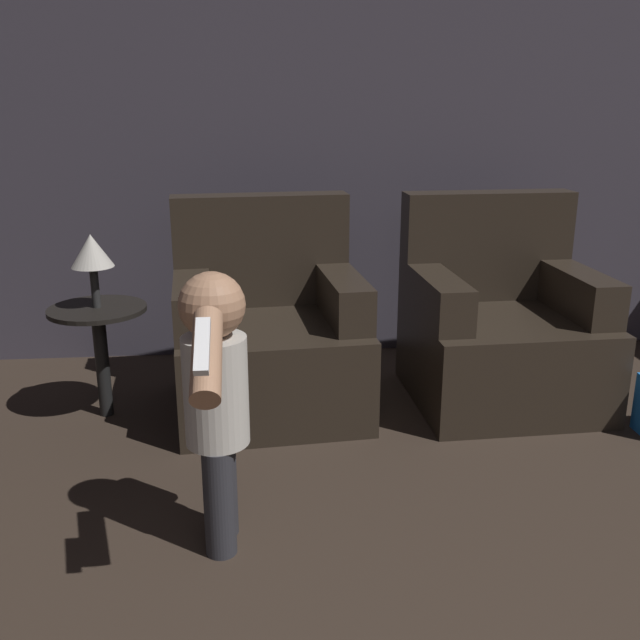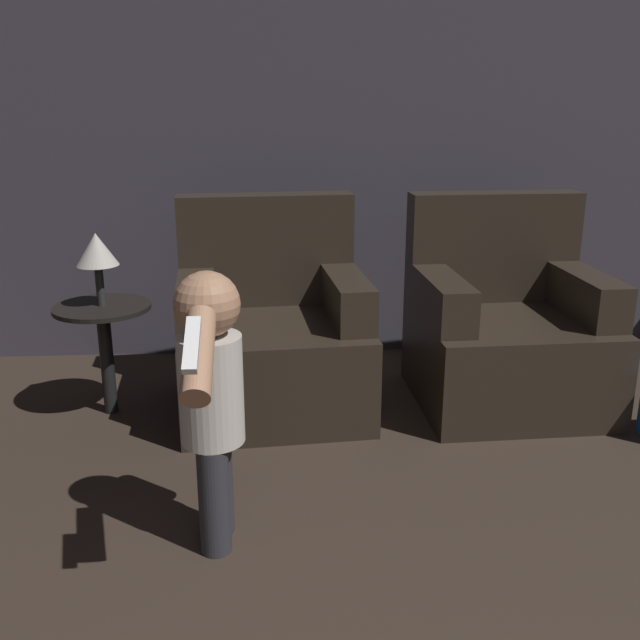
% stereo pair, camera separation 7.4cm
% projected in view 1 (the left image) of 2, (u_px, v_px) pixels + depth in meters
% --- Properties ---
extents(wall_back, '(8.40, 0.05, 2.60)m').
position_uv_depth(wall_back, '(336.00, 113.00, 3.71)').
color(wall_back, '#3D3842').
rests_on(wall_back, ground_plane).
extents(armchair_left, '(0.89, 0.85, 0.95)m').
position_uv_depth(armchair_left, '(268.00, 337.00, 3.26)').
color(armchair_left, black).
rests_on(armchair_left, ground_plane).
extents(armchair_right, '(0.86, 0.82, 0.95)m').
position_uv_depth(armchair_right, '(500.00, 330.00, 3.35)').
color(armchair_right, black).
rests_on(armchair_right, ground_plane).
extents(person_toddler, '(0.20, 0.61, 0.89)m').
position_uv_depth(person_toddler, '(216.00, 392.00, 2.14)').
color(person_toddler, '#28282D').
rests_on(person_toddler, ground_plane).
extents(side_table, '(0.42, 0.42, 0.51)m').
position_uv_depth(side_table, '(99.00, 328.00, 3.12)').
color(side_table, black).
rests_on(side_table, ground_plane).
extents(lamp, '(0.18, 0.18, 0.32)m').
position_uv_depth(lamp, '(92.00, 252.00, 3.02)').
color(lamp, '#262626').
rests_on(lamp, side_table).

